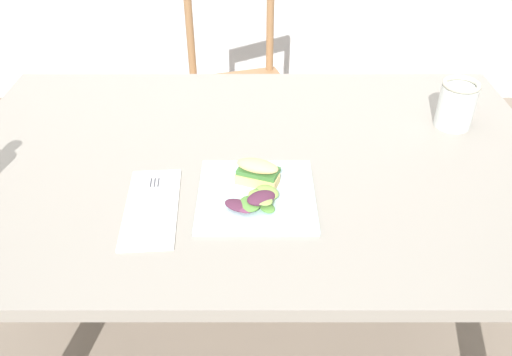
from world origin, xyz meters
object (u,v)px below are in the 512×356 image
dining_table (252,195)px  mason_jar_iced_tea (456,106)px  chair_wooden_far (240,88)px  fork_on_napkin (152,201)px  plate_lunch (256,195)px  sandwich_half_front (257,172)px

dining_table → mason_jar_iced_tea: bearing=15.8°
chair_wooden_far → fork_on_napkin: 1.17m
chair_wooden_far → mason_jar_iced_tea: chair_wooden_far is taller
dining_table → fork_on_napkin: fork_on_napkin is taller
dining_table → plate_lunch: size_ratio=5.78×
dining_table → fork_on_napkin: bearing=-139.9°
dining_table → plate_lunch: 0.19m
plate_lunch → fork_on_napkin: (-0.21, -0.02, 0.00)m
sandwich_half_front → fork_on_napkin: bearing=-165.6°
sandwich_half_front → mason_jar_iced_tea: (0.49, 0.26, 0.02)m
plate_lunch → fork_on_napkin: 0.21m
sandwich_half_front → chair_wooden_far: bearing=93.7°
mason_jar_iced_tea → fork_on_napkin: bearing=-156.1°
fork_on_napkin → dining_table: bearing=40.1°
chair_wooden_far → sandwich_half_front: (0.07, -1.06, 0.33)m
sandwich_half_front → mason_jar_iced_tea: bearing=27.6°
dining_table → chair_wooden_far: chair_wooden_far is taller
chair_wooden_far → mason_jar_iced_tea: 1.04m
dining_table → chair_wooden_far: (-0.06, 0.95, -0.18)m
chair_wooden_far → fork_on_napkin: chair_wooden_far is taller
plate_lunch → sandwich_half_front: (0.00, 0.04, 0.03)m
fork_on_napkin → mason_jar_iced_tea: mason_jar_iced_tea is taller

